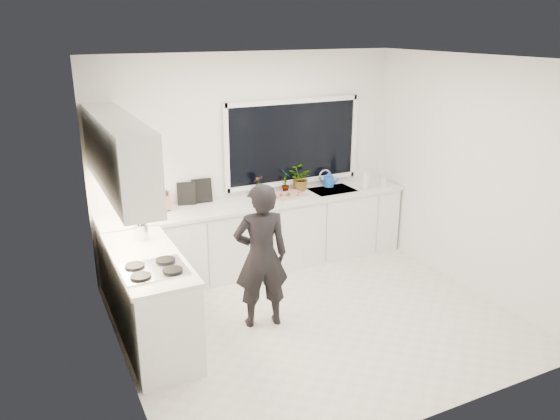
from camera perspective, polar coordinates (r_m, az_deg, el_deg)
floor at (r=6.00m, az=3.79°, el=-11.35°), size 4.00×3.50×0.02m
wall_back at (r=6.96m, az=-3.18°, el=5.09°), size 4.00×0.02×2.70m
wall_left at (r=4.81m, az=-17.14°, el=-2.13°), size 0.02×3.50×2.70m
wall_right at (r=6.65m, az=19.30°, el=3.38°), size 0.02×3.50×2.70m
ceiling at (r=5.19m, az=4.46°, el=15.57°), size 4.00×3.50×0.02m
window at (r=7.14m, az=1.37°, el=7.10°), size 1.80×0.02×1.00m
base_cabinets_back at (r=6.97m, az=-2.05°, el=-2.74°), size 3.92×0.58×0.88m
base_cabinets_left at (r=5.54m, az=-13.36°, el=-9.24°), size 0.58×1.60×0.88m
countertop_back at (r=6.80m, az=-2.06°, el=0.83°), size 3.94×0.62×0.04m
countertop_left at (r=5.35m, az=-13.73°, el=-4.88°), size 0.62×1.60×0.04m
upper_cabinets at (r=5.37m, az=-16.61°, el=5.66°), size 0.34×2.10×0.70m
sink at (r=7.29m, az=5.47°, el=1.75°), size 0.58×0.42×0.14m
faucet at (r=7.41m, az=4.70°, el=3.34°), size 0.03×0.03×0.22m
stovetop at (r=5.02m, az=-13.08°, el=-6.02°), size 0.56×0.48×0.03m
person at (r=5.56m, az=-1.98°, el=-4.84°), size 0.62×0.47×1.54m
pizza_tray at (r=6.94m, az=1.02°, el=1.51°), size 0.45×0.36×0.03m
pizza at (r=6.93m, az=1.02°, el=1.65°), size 0.41×0.32×0.01m
watering_can at (r=7.41m, az=5.11°, el=2.97°), size 0.17×0.17×0.13m
paper_towel_roll at (r=6.42m, az=-15.56°, el=0.42°), size 0.13×0.13×0.26m
knife_block at (r=6.54m, az=-12.02°, el=0.87°), size 0.14×0.11×0.22m
utensil_crock at (r=5.73m, az=-14.27°, el=-2.21°), size 0.15×0.15×0.16m
picture_frame_large at (r=6.70m, az=-9.76°, el=1.71°), size 0.22×0.08×0.28m
picture_frame_small at (r=6.75m, az=-8.16°, el=2.01°), size 0.25×0.04×0.30m
herb_plants at (r=7.11m, az=1.12°, el=3.15°), size 0.89×0.38×0.33m
soap_bottles at (r=7.37m, az=9.31°, el=3.29°), size 0.42×0.16×0.30m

